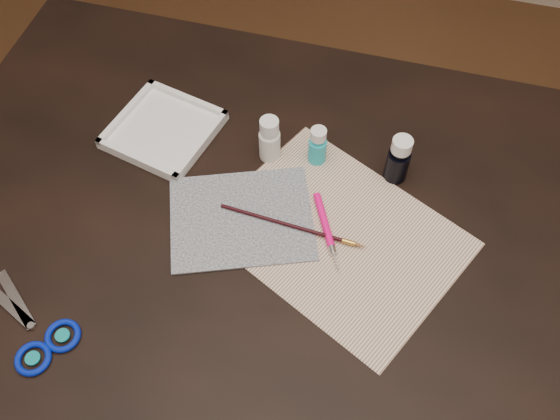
% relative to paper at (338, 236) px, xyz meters
% --- Properties ---
extents(ground, '(3.50, 3.50, 0.02)m').
position_rel_paper_xyz_m(ground, '(-0.10, -0.01, -0.76)').
color(ground, '#422614').
rests_on(ground, ground).
extents(table, '(1.30, 0.90, 0.75)m').
position_rel_paper_xyz_m(table, '(-0.10, -0.01, -0.38)').
color(table, black).
rests_on(table, ground).
extents(paper, '(0.48, 0.43, 0.00)m').
position_rel_paper_xyz_m(paper, '(0.00, 0.00, 0.00)').
color(paper, silver).
rests_on(paper, table).
extents(canvas, '(0.29, 0.26, 0.00)m').
position_rel_paper_xyz_m(canvas, '(-0.16, -0.01, 0.00)').
color(canvas, black).
rests_on(canvas, paper).
extents(paint_bottle_white, '(0.05, 0.05, 0.09)m').
position_rel_paper_xyz_m(paint_bottle_white, '(-0.16, 0.13, 0.05)').
color(paint_bottle_white, silver).
rests_on(paint_bottle_white, table).
extents(paint_bottle_cyan, '(0.04, 0.04, 0.08)m').
position_rel_paper_xyz_m(paint_bottle_cyan, '(-0.07, 0.15, 0.04)').
color(paint_bottle_cyan, '#22BAC9').
rests_on(paint_bottle_cyan, table).
extents(paint_bottle_navy, '(0.04, 0.04, 0.10)m').
position_rel_paper_xyz_m(paint_bottle_navy, '(0.07, 0.15, 0.05)').
color(paint_bottle_navy, black).
rests_on(paint_bottle_navy, table).
extents(paintbrush, '(0.26, 0.02, 0.01)m').
position_rel_paper_xyz_m(paintbrush, '(-0.08, -0.01, 0.01)').
color(paintbrush, black).
rests_on(paintbrush, canvas).
extents(craft_knife, '(0.08, 0.14, 0.01)m').
position_rel_paper_xyz_m(craft_knife, '(-0.02, -0.00, 0.01)').
color(craft_knife, '#FF0879').
rests_on(craft_knife, paper).
extents(scissors, '(0.24, 0.18, 0.01)m').
position_rel_paper_xyz_m(scissors, '(-0.43, -0.28, 0.00)').
color(scissors, silver).
rests_on(scissors, table).
extents(palette_tray, '(0.21, 0.21, 0.02)m').
position_rel_paper_xyz_m(palette_tray, '(-0.36, 0.13, 0.01)').
color(palette_tray, white).
rests_on(palette_tray, table).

